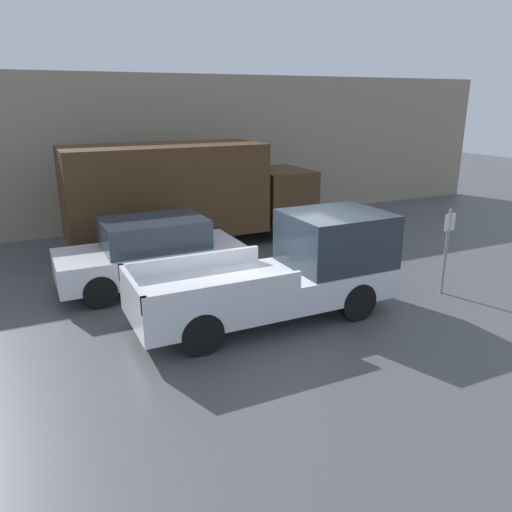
% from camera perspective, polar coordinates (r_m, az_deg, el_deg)
% --- Properties ---
extents(ground_plane, '(60.00, 60.00, 0.00)m').
position_cam_1_polar(ground_plane, '(11.34, 4.94, -5.69)').
color(ground_plane, '#4C4C4F').
extents(building_wall, '(28.00, 0.15, 5.30)m').
position_cam_1_polar(building_wall, '(18.49, -8.88, 11.72)').
color(building_wall, gray).
rests_on(building_wall, ground).
extents(pickup_truck, '(5.57, 2.01, 2.13)m').
position_cam_1_polar(pickup_truck, '(10.59, 3.93, -1.60)').
color(pickup_truck, silver).
rests_on(pickup_truck, ground).
extents(car, '(4.43, 1.93, 1.70)m').
position_cam_1_polar(car, '(12.48, -11.84, 0.40)').
color(car, silver).
rests_on(car, ground).
extents(delivery_truck, '(7.80, 2.43, 3.16)m').
position_cam_1_polar(delivery_truck, '(15.70, -8.12, 7.28)').
color(delivery_truck, '#472D19').
rests_on(delivery_truck, ground).
extents(parking_sign, '(0.30, 0.07, 2.05)m').
position_cam_1_polar(parking_sign, '(12.46, 20.94, 1.02)').
color(parking_sign, gray).
rests_on(parking_sign, ground).
extents(newspaper_box, '(0.45, 0.40, 1.00)m').
position_cam_1_polar(newspaper_box, '(18.46, -8.83, 4.96)').
color(newspaper_box, '#194CB2').
rests_on(newspaper_box, ground).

